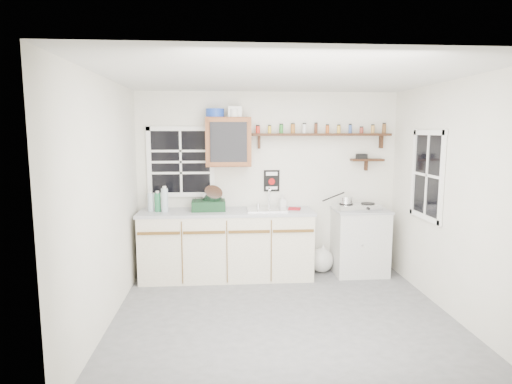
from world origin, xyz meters
The scene contains 18 objects.
room centered at (0.00, 0.00, 1.25)m, with size 3.64×3.24×2.54m.
main_cabinet centered at (-0.58, 1.30, 0.46)m, with size 2.31×0.63×0.92m.
right_cabinet centered at (1.25, 1.32, 0.46)m, with size 0.73×0.57×0.91m.
sink centered at (-0.05, 1.30, 0.93)m, with size 0.52×0.44×0.29m.
upper_cabinet centered at (-0.55, 1.44, 1.82)m, with size 0.60×0.32×0.65m.
upper_cabinet_clutter centered at (-0.61, 1.44, 2.21)m, with size 0.47×0.24×0.14m.
spice_shelf centered at (0.72, 1.51, 1.93)m, with size 1.91×0.18×0.35m.
secondary_shelf centered at (1.36, 1.52, 1.58)m, with size 0.45×0.16×0.24m.
warning_sign centered at (0.05, 1.59, 1.28)m, with size 0.22×0.02×0.30m.
window_back centered at (-1.20, 1.59, 1.55)m, with size 0.93×0.03×0.98m.
window_right centered at (1.79, 0.55, 1.45)m, with size 0.03×0.78×1.08m.
water_bottles centered at (-1.47, 1.29, 1.06)m, with size 0.27×0.15×0.34m.
dish_rack centered at (-0.81, 1.35, 1.03)m, with size 0.45×0.35×0.33m.
soap_bottle centered at (0.18, 1.42, 1.01)m, with size 0.08×0.09×0.19m, color white.
rag centered at (0.33, 1.31, 0.93)m, with size 0.16×0.14×0.02m, color maroon.
hotplate centered at (1.19, 1.31, 0.95)m, with size 0.64×0.40×0.09m.
saucepan centered at (1.03, 1.31, 1.04)m, with size 0.37×0.26×0.17m.
trash_bag centered at (0.74, 1.40, 0.18)m, with size 0.37×0.34×0.42m.
Camera 1 is at (-0.61, -4.30, 1.96)m, focal length 30.00 mm.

